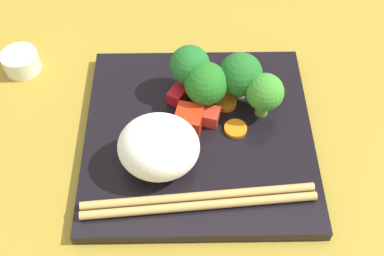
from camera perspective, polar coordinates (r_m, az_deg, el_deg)
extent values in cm
cube|color=olive|center=(57.22, 0.75, -1.89)|extent=(110.00, 110.00, 2.00)
cube|color=black|center=(55.84, 0.77, -0.86)|extent=(26.22, 26.22, 1.42)
ellipsoid|color=white|center=(50.37, -3.83, -2.16)|extent=(8.97, 8.19, 6.16)
cylinder|color=#74C05E|center=(57.06, 1.59, 3.36)|extent=(2.28, 2.19, 2.09)
sphere|color=#216C1E|center=(55.16, 1.63, 5.09)|extent=(4.86, 4.86, 4.86)
cylinder|color=#7EB34F|center=(58.19, 5.51, 4.41)|extent=(1.44, 1.57, 2.13)
sphere|color=#1F6423|center=(56.09, 5.57, 6.12)|extent=(4.97, 4.97, 4.97)
cylinder|color=#5F9944|center=(58.46, -0.47, 5.37)|extent=(1.77, 1.87, 2.69)
sphere|color=#1F6627|center=(56.27, -0.24, 7.19)|extent=(4.57, 4.57, 4.57)
cylinder|color=#61943B|center=(56.67, 7.99, 2.48)|extent=(2.10, 2.08, 2.26)
sphere|color=#3A892B|center=(54.90, 8.35, 4.08)|extent=(4.20, 4.20, 4.20)
cylinder|color=orange|center=(59.01, 3.24, 4.44)|extent=(3.12, 3.12, 0.58)
cylinder|color=orange|center=(59.81, 7.26, 4.94)|extent=(4.12, 4.12, 0.70)
cylinder|color=orange|center=(57.67, 3.88, 2.93)|extent=(3.60, 3.60, 0.62)
cylinder|color=orange|center=(55.50, 4.99, -0.01)|extent=(2.84, 2.84, 0.45)
cylinder|color=orange|center=(60.70, 1.84, 6.19)|extent=(3.89, 3.89, 0.50)
cube|color=red|center=(55.59, 2.03, 1.37)|extent=(2.64, 2.60, 1.69)
cube|color=red|center=(54.94, -0.35, 1.02)|extent=(3.64, 3.76, 2.23)
cube|color=red|center=(59.57, 4.85, 5.87)|extent=(2.29, 3.10, 1.96)
cube|color=red|center=(57.69, -1.66, 3.80)|extent=(2.66, 2.86, 1.58)
cylinder|color=tan|center=(49.70, 0.87, -8.87)|extent=(23.52, 1.77, 0.89)
cylinder|color=tan|center=(50.21, 0.74, -7.83)|extent=(23.52, 1.77, 0.89)
cylinder|color=silver|center=(66.28, -18.98, 7.19)|extent=(4.51, 4.51, 2.54)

